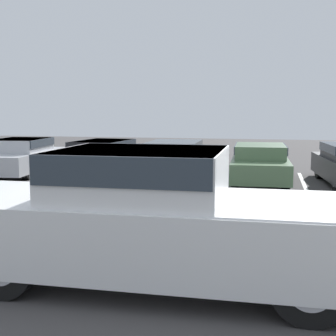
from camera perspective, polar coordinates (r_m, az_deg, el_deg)
The scene contains 10 objects.
ground_plane at distance 6.52m, azimuth -0.31°, elevation -13.42°, with size 60.00×60.00×0.00m, color #423F3F.
stall_stripe_b at distance 16.80m, azimuth -12.79°, elevation -0.78°, with size 0.12×4.43×0.01m, color white.
stall_stripe_c at distance 15.84m, azimuth -3.86°, elevation -1.10°, with size 0.12×4.43×0.01m, color white.
stall_stripe_d at distance 15.31m, azimuth 5.96°, elevation -1.41°, with size 0.12×4.43×0.01m, color white.
stall_stripe_e at distance 15.26m, azimuth 16.15°, elevation -1.69°, with size 0.12×4.43×0.01m, color white.
pickup_truck at distance 6.12m, azimuth -0.56°, elevation -6.15°, with size 6.00×2.07×1.78m.
parked_sedan_a at distance 17.29m, azimuth -17.54°, elevation 1.49°, with size 2.21×4.37×1.24m.
parked_sedan_b at distance 16.34m, azimuth -8.04°, elevation 1.37°, with size 2.11×4.62×1.20m.
parked_sedan_c at distance 15.42m, azimuth 0.72°, elevation 1.12°, with size 1.85×4.30×1.23m.
parked_sedan_d at distance 15.04m, azimuth 11.15°, elevation 0.74°, with size 1.87×4.33×1.17m.
Camera 1 is at (1.34, -5.95, 2.30)m, focal length 50.00 mm.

